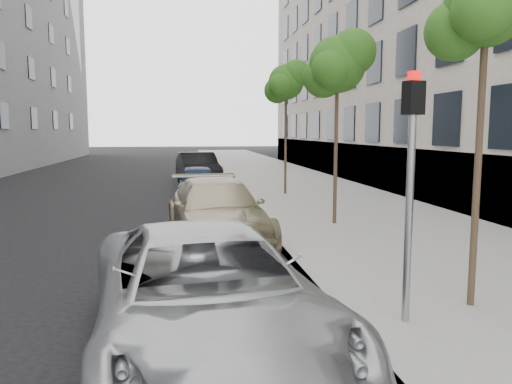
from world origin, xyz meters
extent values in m
plane|color=black|center=(0.00, 0.00, 0.00)|extent=(160.00, 160.00, 0.00)
cube|color=gray|center=(4.30, 24.00, 0.07)|extent=(6.40, 72.00, 0.14)
cube|color=#9E9B93|center=(1.18, 24.00, 0.07)|extent=(0.15, 72.00, 0.14)
cylinder|color=#38281C|center=(3.20, 1.50, 2.59)|extent=(0.10, 0.10, 4.89)
sphere|color=#30651A|center=(3.20, 1.50, 4.33)|extent=(1.12, 1.12, 1.12)
sphere|color=#30651A|center=(2.90, 1.75, 4.03)|extent=(0.84, 0.84, 0.84)
cylinder|color=#38281C|center=(3.20, 8.00, 2.61)|extent=(0.10, 0.10, 4.94)
sphere|color=#30651A|center=(3.20, 8.00, 4.38)|extent=(1.49, 1.49, 1.49)
sphere|color=#30651A|center=(3.55, 7.80, 4.68)|extent=(1.19, 1.19, 1.19)
sphere|color=#30651A|center=(2.90, 8.25, 4.08)|extent=(1.12, 1.12, 1.12)
cylinder|color=#38281C|center=(3.20, 14.50, 2.68)|extent=(0.10, 0.10, 5.09)
sphere|color=#30651A|center=(3.20, 14.50, 4.53)|extent=(1.38, 1.38, 1.38)
sphere|color=#30651A|center=(3.55, 14.30, 4.83)|extent=(1.10, 1.10, 1.10)
sphere|color=#30651A|center=(2.90, 14.75, 4.23)|extent=(1.04, 1.04, 1.04)
cylinder|color=#939699|center=(1.99, 1.07, 1.49)|extent=(0.10, 0.10, 2.71)
cube|color=black|center=(1.99, 1.07, 3.06)|extent=(0.28, 0.24, 0.42)
cube|color=red|center=(1.99, 1.07, 3.33)|extent=(0.16, 0.14, 0.12)
imported|color=#B2B4B7|center=(-0.66, 0.65, 0.75)|extent=(3.14, 5.69, 1.51)
imported|color=tan|center=(-0.10, 6.75, 0.75)|extent=(2.50, 5.29, 1.49)
imported|color=#0F1B32|center=(-0.28, 14.75, 0.65)|extent=(1.66, 3.85, 1.29)
imported|color=black|center=(-0.10, 19.65, 0.79)|extent=(2.23, 4.96, 1.58)
imported|color=#A1A2A8|center=(-0.10, 25.58, 0.63)|extent=(2.11, 4.49, 1.27)
camera|label=1|loc=(-0.93, -4.94, 2.65)|focal=35.00mm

